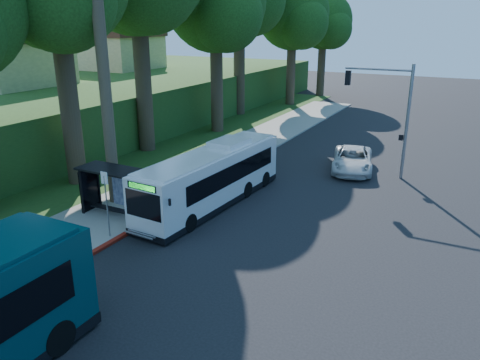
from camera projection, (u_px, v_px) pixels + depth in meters
The scene contains 13 objects.
ground at pixel (264, 221), 23.05m from camera, with size 140.00×140.00×0.00m, color black.
sidewalk at pixel (146, 196), 26.23m from camera, with size 4.50×70.00×0.12m, color gray.
red_curb at pixel (132, 230), 21.87m from camera, with size 0.25×30.00×0.13m, color maroon.
grass_verge at pixel (127, 160), 32.93m from camera, with size 8.00×70.00×0.06m, color #234719.
bus_shelter at pixel (108, 181), 23.25m from camera, with size 3.20×1.51×2.55m.
stop_sign_pole at pixel (106, 196), 20.55m from camera, with size 0.35×0.06×3.17m.
traffic_signal_pole at pixel (391, 107), 28.34m from camera, with size 4.10×0.30×7.00m.
hillside_backdrop at pixel (88, 94), 46.45m from camera, with size 24.00×60.00×8.80m.
tree_2 at pixel (216, 6), 38.27m from camera, with size 8.82×8.40×15.12m.
tree_4 at pixel (294, 17), 51.71m from camera, with size 8.40×8.00×14.14m.
tree_5 at pixel (324, 24), 58.23m from camera, with size 7.35×7.00×12.86m.
white_bus at pixel (213, 176), 24.78m from camera, with size 2.89×10.78×3.18m.
pickup at pixel (352, 160), 30.61m from camera, with size 2.47×5.35×1.49m, color silver.
Camera 1 is at (8.74, -19.30, 9.39)m, focal length 35.00 mm.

